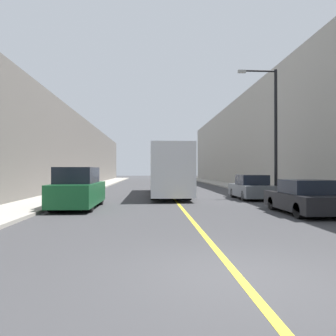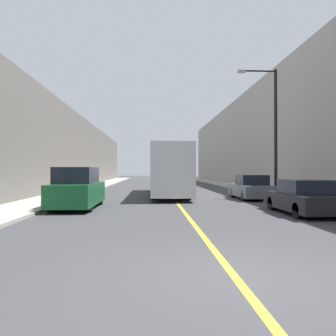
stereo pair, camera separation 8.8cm
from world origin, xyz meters
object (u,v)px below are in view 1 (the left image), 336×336
street_lamp_right (273,125)px  car_right_near (304,198)px  car_right_mid (251,188)px  parked_suv_left (78,189)px  bus (168,170)px

street_lamp_right → car_right_near: bearing=-100.9°
car_right_mid → street_lamp_right: street_lamp_right is taller
parked_suv_left → car_right_near: parked_suv_left is taller
bus → street_lamp_right: size_ratio=1.50×
parked_suv_left → street_lamp_right: street_lamp_right is taller
car_right_near → street_lamp_right: bearing=79.1°
bus → car_right_mid: (5.10, -3.56, -1.15)m
car_right_mid → street_lamp_right: 4.28m
car_right_near → car_right_mid: size_ratio=1.02×
parked_suv_left → car_right_near: bearing=-14.5°
parked_suv_left → street_lamp_right: size_ratio=0.60×
bus → street_lamp_right: street_lamp_right is taller
bus → parked_suv_left: bearing=-120.7°
car_right_mid → street_lamp_right: bearing=1.9°
car_right_near → car_right_mid: 6.98m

